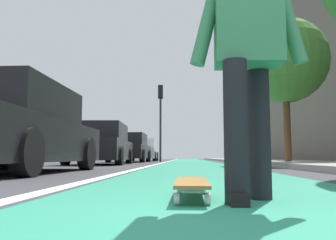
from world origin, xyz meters
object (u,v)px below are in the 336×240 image
Objects in this scene: skater_person at (247,47)px; parked_car_far at (130,148)px; parked_car_near at (12,130)px; traffic_light at (161,109)px; parked_car_mid at (101,145)px; parked_car_end at (143,151)px; street_tree_mid at (285,61)px; skateboard at (192,184)px.

skater_person is 16.90m from parked_car_far.
parked_car_near is 0.98× the size of traffic_light.
parked_car_mid is (6.91, 0.14, -0.02)m from parked_car_near.
skater_person reaches higher than parked_car_end.
street_tree_mid is at bearing -134.44° from parked_car_far.
skateboard is 0.16× the size of street_tree_mid.
traffic_light is at bearing -37.79° from parked_car_far.
parked_car_near is at bearing 135.17° from street_tree_mid.
parked_car_end reaches higher than skateboard.
street_tree_mid is (-0.43, -6.58, 2.91)m from parked_car_mid.
skater_person is 0.36× the size of parked_car_mid.
parked_car_near is 12.81m from parked_car_far.
skateboard is 0.19× the size of traffic_light.
parked_car_near reaches higher than skateboard.
skater_person is 0.32× the size of street_tree_mid.
parked_car_near reaches higher than parked_car_mid.
skater_person is at bearing -174.26° from traffic_light.
street_tree_mid is (-8.25, -4.96, 0.52)m from traffic_light.
street_tree_mid reaches higher than traffic_light.
parked_car_end is (11.53, -0.15, 0.01)m from parked_car_mid.
street_tree_mid is (10.24, -3.10, 2.67)m from skater_person.
street_tree_mid reaches higher than parked_car_mid.
parked_car_far is at bearing 0.05° from parked_car_near.
skater_person reaches higher than parked_car_far.
parked_car_near is 9.59m from street_tree_mid.
skater_person is 11.22m from parked_car_mid.
traffic_light is (14.74, -1.48, 2.37)m from parked_car_near.
parked_car_end is 13.89m from street_tree_mid.
skater_person is at bearing -168.56° from parked_car_far.
skateboard is 0.19× the size of parked_car_near.
parked_car_near is at bearing -179.95° from parked_car_far.
parked_car_far is (16.57, 3.35, -0.21)m from skater_person.
parked_car_mid is at bearing 86.26° from street_tree_mid.
parked_car_mid is at bearing 179.24° from parked_car_end.
parked_car_near is 0.86× the size of street_tree_mid.
parked_car_far is (5.90, -0.12, 0.03)m from parked_car_mid.
skater_person is 0.37× the size of traffic_light.
skateboard is 0.92m from skater_person.
skater_person is 22.45m from parked_car_end.
traffic_light is 9.65m from street_tree_mid.
traffic_light is at bearing -158.48° from parked_car_end.
street_tree_mid is at bearing -44.83° from parked_car_near.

